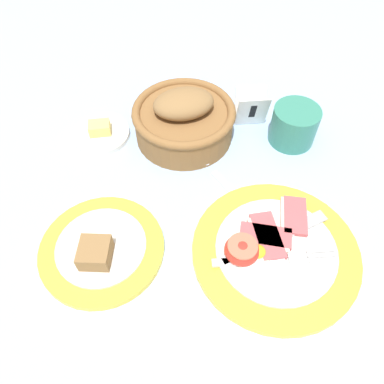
% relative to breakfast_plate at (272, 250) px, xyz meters
% --- Properties ---
extents(ground_plane, '(3.00, 3.00, 0.00)m').
position_rel_breakfast_plate_xyz_m(ground_plane, '(-0.07, 0.02, -0.01)').
color(ground_plane, '#93B2DB').
extents(breakfast_plate, '(0.25, 0.25, 0.04)m').
position_rel_breakfast_plate_xyz_m(breakfast_plate, '(0.00, 0.00, 0.00)').
color(breakfast_plate, yellow).
rests_on(breakfast_plate, ground_plane).
extents(bread_plate, '(0.19, 0.19, 0.05)m').
position_rel_breakfast_plate_xyz_m(bread_plate, '(-0.26, -0.01, -0.00)').
color(bread_plate, yellow).
rests_on(bread_plate, ground_plane).
extents(sugar_cup, '(0.09, 0.09, 0.07)m').
position_rel_breakfast_plate_xyz_m(sugar_cup, '(0.06, 0.25, 0.03)').
color(sugar_cup, '#337F6B').
rests_on(sugar_cup, ground_plane).
extents(bread_basket, '(0.19, 0.19, 0.10)m').
position_rel_breakfast_plate_xyz_m(bread_basket, '(-0.15, 0.25, 0.03)').
color(bread_basket, brown).
rests_on(bread_basket, ground_plane).
extents(butter_dish, '(0.11, 0.11, 0.03)m').
position_rel_breakfast_plate_xyz_m(butter_dish, '(-0.31, 0.24, -0.00)').
color(butter_dish, silver).
rests_on(butter_dish, ground_plane).
extents(number_card, '(0.07, 0.05, 0.07)m').
position_rel_breakfast_plate_xyz_m(number_card, '(-0.02, 0.29, 0.03)').
color(number_card, white).
rests_on(number_card, ground_plane).
extents(teaspoon_by_saucer, '(0.13, 0.16, 0.01)m').
position_rel_breakfast_plate_xyz_m(teaspoon_by_saucer, '(-0.11, 0.18, -0.01)').
color(teaspoon_by_saucer, silver).
rests_on(teaspoon_by_saucer, ground_plane).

